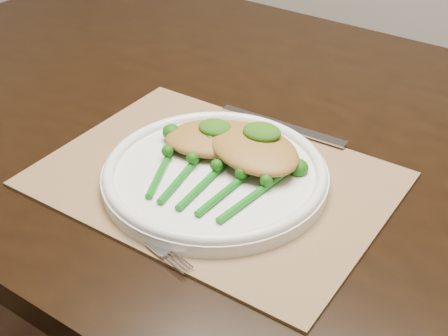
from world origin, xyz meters
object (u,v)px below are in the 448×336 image
at_px(dinner_plate, 215,173).
at_px(chicken_fillet_left, 215,138).
at_px(dining_table, 270,304).
at_px(broccolini_bundle, 208,179).
at_px(placemat, 214,179).

height_order(dinner_plate, chicken_fillet_left, chicken_fillet_left).
distance_m(dining_table, broccolini_bundle, 0.44).
xyz_separation_m(placemat, dinner_plate, (0.01, -0.01, 0.02)).
height_order(dining_table, broccolini_bundle, broccolini_bundle).
bearing_deg(dining_table, dinner_plate, -91.22).
distance_m(dinner_plate, broccolini_bundle, 0.03).
xyz_separation_m(dining_table, broccolini_bundle, (-0.02, -0.19, 0.40)).
xyz_separation_m(dining_table, chicken_fillet_left, (-0.05, -0.11, 0.41)).
bearing_deg(dinner_plate, dining_table, 80.61).
bearing_deg(chicken_fillet_left, broccolini_bundle, -94.10).
relative_size(dining_table, placemat, 3.77).
xyz_separation_m(placemat, broccolini_bundle, (0.01, -0.03, 0.02)).
distance_m(dining_table, chicken_fillet_left, 0.43).
bearing_deg(dining_table, broccolini_bundle, -88.82).
relative_size(dinner_plate, chicken_fillet_left, 2.19).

